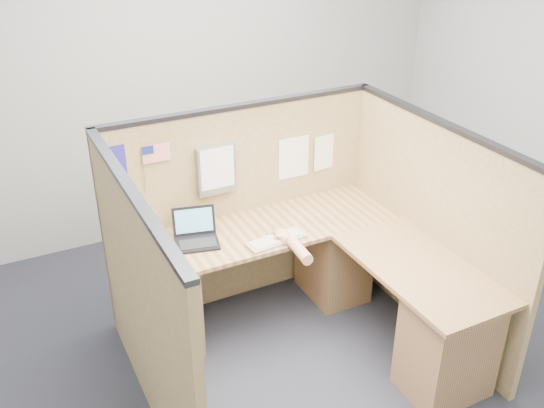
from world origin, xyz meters
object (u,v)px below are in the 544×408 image
l_desk (312,291)px  mouse (282,237)px  keyboard (276,240)px  laptop (194,234)px

l_desk → mouse: 0.43m
l_desk → keyboard: 0.44m
l_desk → laptop: 0.89m
l_desk → laptop: bearing=145.9°
l_desk → mouse: bearing=125.6°
laptop → mouse: 0.59m
laptop → l_desk: bearing=-20.8°
l_desk → keyboard: size_ratio=4.61×
keyboard → laptop: bearing=145.2°
l_desk → mouse: (-0.14, 0.19, 0.36)m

